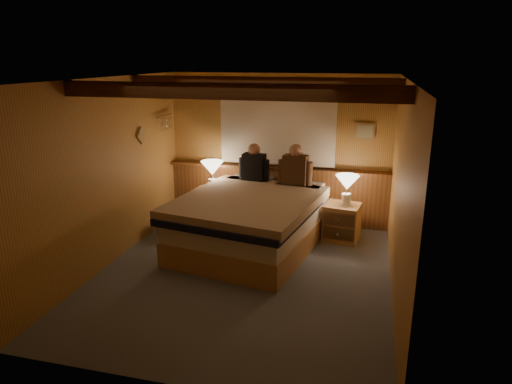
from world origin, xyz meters
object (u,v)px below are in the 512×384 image
(person_right, at_px, (295,168))
(duffel_bag, at_px, (177,225))
(person_left, at_px, (254,165))
(nightstand_right, at_px, (342,222))
(lamp_right, at_px, (347,184))
(nightstand_left, at_px, (210,207))
(lamp_left, at_px, (212,170))
(bed, at_px, (251,221))

(person_right, xyz_separation_m, duffel_bag, (-1.74, -0.55, -0.87))
(person_right, bearing_deg, person_left, 179.62)
(nightstand_right, xyz_separation_m, person_right, (-0.74, 0.13, 0.76))
(lamp_right, xyz_separation_m, person_right, (-0.79, 0.14, 0.17))
(lamp_right, xyz_separation_m, duffel_bag, (-2.52, -0.41, -0.70))
(nightstand_left, height_order, nightstand_right, nightstand_left)
(lamp_left, xyz_separation_m, lamp_right, (2.12, -0.16, -0.05))
(nightstand_right, distance_m, person_left, 1.60)
(lamp_left, height_order, person_right, person_right)
(nightstand_right, xyz_separation_m, duffel_bag, (-2.47, -0.42, -0.11))
(bed, relative_size, lamp_right, 5.67)
(nightstand_left, relative_size, person_left, 0.95)
(lamp_left, bearing_deg, nightstand_left, -143.31)
(duffel_bag, bearing_deg, person_left, 40.81)
(nightstand_left, height_order, person_left, person_left)
(person_left, bearing_deg, person_right, 0.15)
(nightstand_left, relative_size, nightstand_right, 1.04)
(person_right, bearing_deg, nightstand_right, -3.47)
(lamp_right, relative_size, person_left, 0.73)
(bed, relative_size, nightstand_left, 4.37)
(lamp_right, distance_m, duffel_bag, 2.65)
(bed, relative_size, lamp_left, 5.41)
(lamp_right, height_order, duffel_bag, lamp_right)
(person_right, height_order, duffel_bag, person_right)
(nightstand_left, relative_size, duffel_bag, 1.05)
(nightstand_left, distance_m, person_right, 1.56)
(lamp_right, distance_m, person_right, 0.81)
(nightstand_right, xyz_separation_m, lamp_left, (-2.08, 0.16, 0.64))
(nightstand_left, relative_size, lamp_left, 1.24)
(person_left, bearing_deg, lamp_right, -1.34)
(bed, xyz_separation_m, person_left, (-0.17, 0.84, 0.61))
(bed, bearing_deg, person_right, 66.74)
(nightstand_left, bearing_deg, person_left, 12.34)
(bed, relative_size, person_left, 4.16)
(nightstand_left, bearing_deg, lamp_left, 42.15)
(lamp_left, xyz_separation_m, person_right, (1.34, -0.03, 0.12))
(person_right, bearing_deg, lamp_left, -174.48)
(bed, distance_m, nightstand_right, 1.39)
(duffel_bag, bearing_deg, lamp_left, 65.64)
(duffel_bag, bearing_deg, nightstand_right, 19.81)
(nightstand_right, xyz_separation_m, person_left, (-1.41, 0.21, 0.74))
(duffel_bag, bearing_deg, person_right, 27.81)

